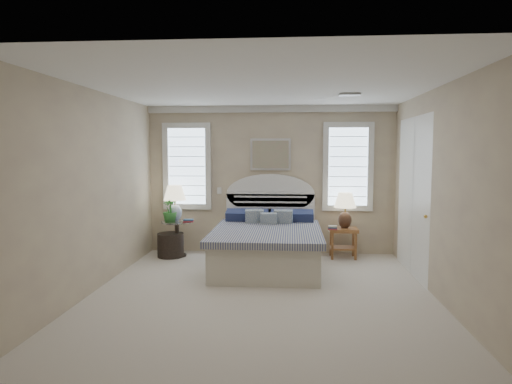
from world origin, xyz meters
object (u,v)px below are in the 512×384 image
object	(u,v)px
floor_pot	(171,245)
lamp_left	(175,199)
bed	(267,243)
side_table_left	(177,235)
nightstand_right	(343,236)
lamp_right	(345,206)

from	to	relation	value
floor_pot	lamp_left	distance (m)	0.83
bed	side_table_left	world-z (taller)	bed
bed	floor_pot	distance (m)	1.84
bed	lamp_left	size ratio (longest dim) A/B	3.49
side_table_left	nightstand_right	xyz separation A→B (m)	(2.95, 0.10, -0.00)
lamp_left	lamp_right	size ratio (longest dim) A/B	1.03
side_table_left	lamp_left	distance (m)	0.65
side_table_left	lamp_left	bearing A→B (deg)	127.40
bed	floor_pot	xyz separation A→B (m)	(-1.76, 0.54, -0.17)
bed	nightstand_right	world-z (taller)	bed
nightstand_right	lamp_left	world-z (taller)	lamp_left
bed	nightstand_right	distance (m)	1.47
lamp_right	lamp_left	bearing A→B (deg)	-178.65
bed	side_table_left	xyz separation A→B (m)	(-1.65, 0.59, 0.00)
lamp_left	side_table_left	bearing A→B (deg)	-52.60
floor_pot	side_table_left	bearing A→B (deg)	27.80
nightstand_right	floor_pot	bearing A→B (deg)	-177.07
lamp_right	bed	bearing A→B (deg)	-151.46
lamp_right	floor_pot	bearing A→B (deg)	-176.54
side_table_left	nightstand_right	distance (m)	2.95
side_table_left	lamp_left	world-z (taller)	lamp_left
lamp_left	floor_pot	bearing A→B (deg)	-118.00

